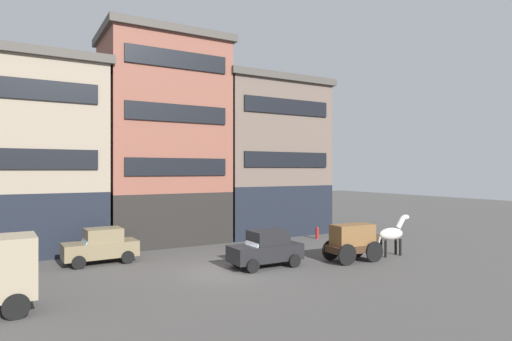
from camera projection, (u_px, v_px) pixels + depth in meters
ground_plane at (225, 272)px, 20.27m from camera, size 120.00×120.00×0.00m
building_far_left at (23, 154)px, 24.90m from camera, size 9.30×6.29×11.56m
building_center_left at (163, 139)px, 29.11m from camera, size 8.31×6.29×14.03m
building_center_right at (266, 156)px, 33.24m from camera, size 8.97×6.29×11.92m
cargo_wagon at (353, 240)px, 22.75m from camera, size 2.99×1.69×1.98m
draft_horse at (392, 233)px, 24.22m from camera, size 2.35×0.71×2.30m
sedan_dark at (101, 246)px, 22.26m from camera, size 3.76×1.97×1.83m
sedan_light at (266, 249)px, 21.44m from camera, size 3.71×1.88×1.83m
fire_hydrant_curbside at (317, 232)px, 30.30m from camera, size 0.24×0.24×0.83m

